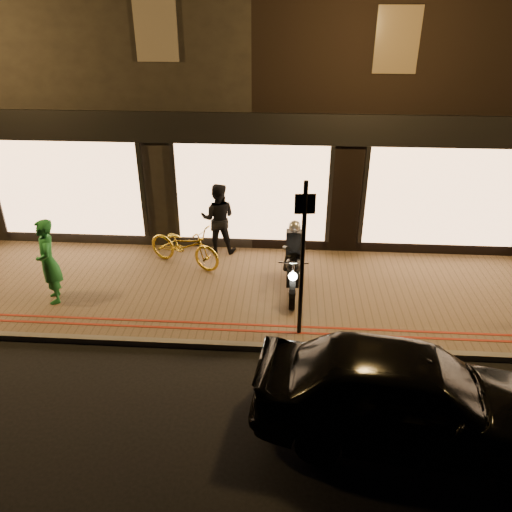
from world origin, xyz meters
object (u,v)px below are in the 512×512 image
(person_green, at_px, (48,262))
(bicycle_gold, at_px, (184,246))
(parked_car, at_px, (407,393))
(sign_post, at_px, (303,254))
(motorcycle, at_px, (293,265))

(person_green, bearing_deg, bicycle_gold, 98.01)
(bicycle_gold, relative_size, parked_car, 0.43)
(sign_post, distance_m, parked_car, 2.89)
(sign_post, xyz_separation_m, person_green, (-5.09, 0.81, -0.78))
(motorcycle, bearing_deg, person_green, -170.81)
(parked_car, bearing_deg, motorcycle, 30.15)
(motorcycle, height_order, person_green, person_green)
(bicycle_gold, height_order, person_green, person_green)
(motorcycle, distance_m, parked_car, 4.11)
(sign_post, height_order, bicycle_gold, sign_post)
(bicycle_gold, distance_m, parked_car, 6.35)
(parked_car, bearing_deg, person_green, 72.01)
(sign_post, xyz_separation_m, bicycle_gold, (-2.68, 2.54, -1.18))
(motorcycle, relative_size, person_green, 1.08)
(bicycle_gold, bearing_deg, sign_post, -109.57)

